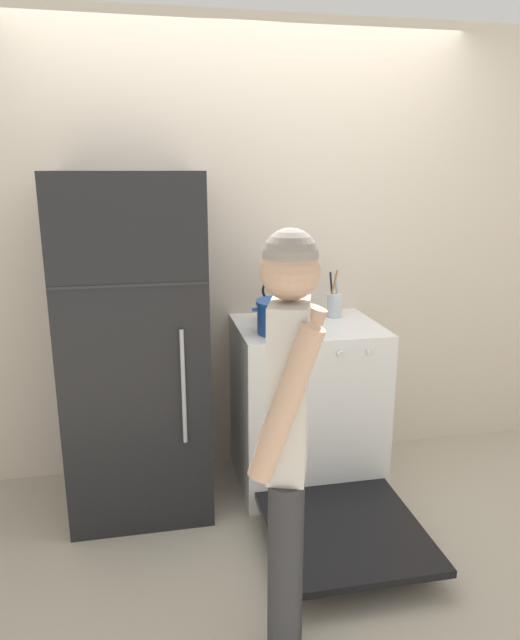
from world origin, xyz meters
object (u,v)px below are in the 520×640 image
(tea_kettle, at_px, (274,307))
(person, at_px, (288,436))
(refrigerator, at_px, (135,346))
(utensil_jar, at_px, (334,304))
(dutch_oven_pot, at_px, (282,316))
(stove_range, at_px, (308,407))

(tea_kettle, distance_m, person, 1.38)
(person, bearing_deg, tea_kettle, 8.04)
(refrigerator, distance_m, person, 1.31)
(refrigerator, distance_m, utensil_jar, 1.14)
(dutch_oven_pot, relative_size, person, 0.20)
(utensil_jar, bearing_deg, person, -114.14)
(stove_range, distance_m, person, 1.34)
(stove_range, distance_m, tea_kettle, 0.59)
(utensil_jar, relative_size, person, 0.17)
(refrigerator, xyz_separation_m, person, (0.51, -1.20, 0.03))
(refrigerator, height_order, person, refrigerator)
(stove_range, xyz_separation_m, person, (-0.42, -1.19, 0.44))
(stove_range, xyz_separation_m, utensil_jar, (0.19, 0.17, 0.54))
(dutch_oven_pot, distance_m, person, 1.13)
(dutch_oven_pot, height_order, person, person)
(dutch_oven_pot, distance_m, utensil_jar, 0.45)
(tea_kettle, bearing_deg, person, -100.71)
(utensil_jar, distance_m, person, 1.50)
(refrigerator, distance_m, tea_kettle, 0.79)
(tea_kettle, bearing_deg, dutch_oven_pot, -93.04)
(stove_range, bearing_deg, dutch_oven_pot, -153.43)
(utensil_jar, height_order, person, person)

